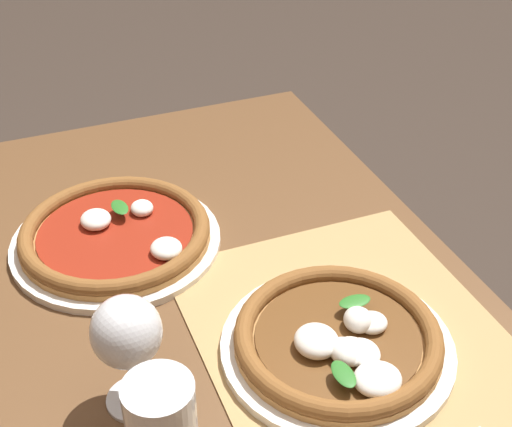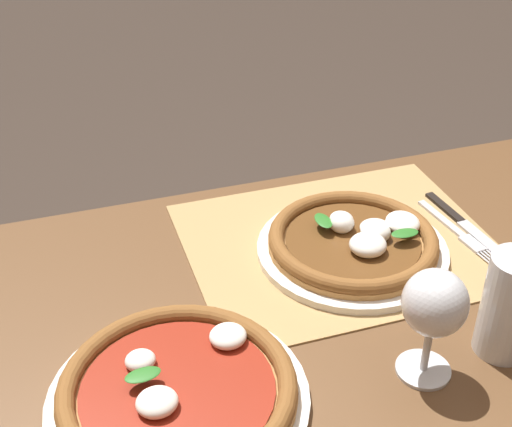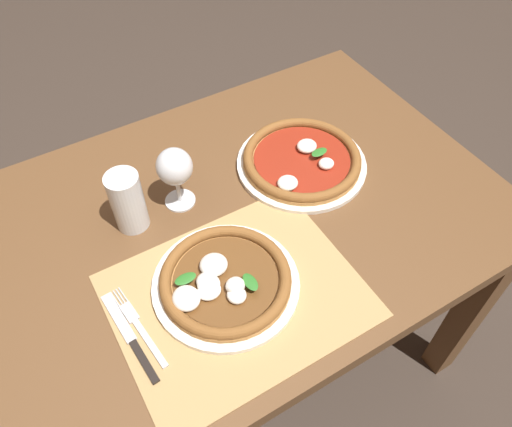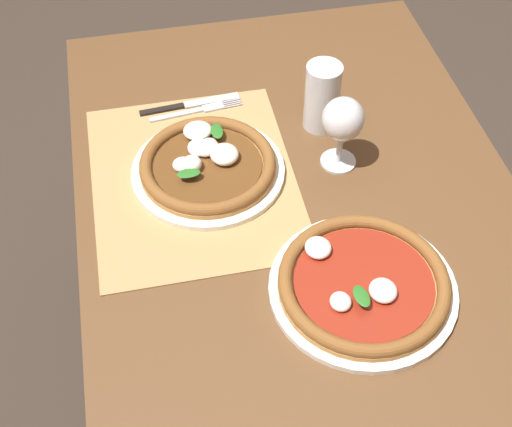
{
  "view_description": "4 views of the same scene",
  "coord_description": "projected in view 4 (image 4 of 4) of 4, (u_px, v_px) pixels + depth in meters",
  "views": [
    {
      "loc": [
        -0.66,
        0.17,
        1.41
      ],
      "look_at": [
        0.13,
        -0.14,
        0.81
      ],
      "focal_mm": 50.0,
      "sensor_mm": 36.0,
      "label": 1
    },
    {
      "loc": [
        0.31,
        0.64,
        1.4
      ],
      "look_at": [
        0.05,
        -0.17,
        0.84
      ],
      "focal_mm": 50.0,
      "sensor_mm": 36.0,
      "label": 2
    },
    {
      "loc": [
        -0.33,
        -0.65,
        1.6
      ],
      "look_at": [
        0.0,
        -0.09,
        0.83
      ],
      "focal_mm": 35.0,
      "sensor_mm": 36.0,
      "label": 3
    },
    {
      "loc": [
        0.86,
        -0.26,
        1.73
      ],
      "look_at": [
        0.06,
        -0.1,
        0.8
      ],
      "focal_mm": 50.0,
      "sensor_mm": 36.0,
      "label": 4
    }
  ],
  "objects": [
    {
      "name": "pizza_near",
      "position": [
        208.0,
        165.0,
        1.36
      ],
      "size": [
        0.3,
        0.3,
        0.05
      ],
      "color": "silver",
      "rests_on": "paper_placemat"
    },
    {
      "name": "fork",
      "position": [
        197.0,
        111.0,
        1.5
      ],
      "size": [
        0.04,
        0.2,
        0.0
      ],
      "color": "#B7B7BC",
      "rests_on": "paper_placemat"
    },
    {
      "name": "pint_glass",
      "position": [
        322.0,
        98.0,
        1.42
      ],
      "size": [
        0.07,
        0.07,
        0.15
      ],
      "color": "silver",
      "rests_on": "dining_table"
    },
    {
      "name": "paper_placemat",
      "position": [
        194.0,
        179.0,
        1.37
      ],
      "size": [
        0.48,
        0.39,
        0.0
      ],
      "primitive_type": "cube",
      "color": "#A88451",
      "rests_on": "dining_table"
    },
    {
      "name": "wine_glass",
      "position": [
        343.0,
        122.0,
        1.32
      ],
      "size": [
        0.08,
        0.08,
        0.16
      ],
      "color": "silver",
      "rests_on": "dining_table"
    },
    {
      "name": "pizza_far",
      "position": [
        363.0,
        284.0,
        1.18
      ],
      "size": [
        0.32,
        0.32,
        0.05
      ],
      "color": "silver",
      "rests_on": "dining_table"
    },
    {
      "name": "knife",
      "position": [
        190.0,
        105.0,
        1.51
      ],
      "size": [
        0.03,
        0.22,
        0.01
      ],
      "color": "black",
      "rests_on": "paper_placemat"
    },
    {
      "name": "ground_plane",
      "position": [
        288.0,
        390.0,
        1.89
      ],
      "size": [
        24.0,
        24.0,
        0.0
      ],
      "primitive_type": "plane",
      "color": "#382D26"
    },
    {
      "name": "dining_table",
      "position": [
        299.0,
        240.0,
        1.42
      ],
      "size": [
        1.22,
        0.83,
        0.74
      ],
      "color": "brown",
      "rests_on": "ground"
    }
  ]
}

